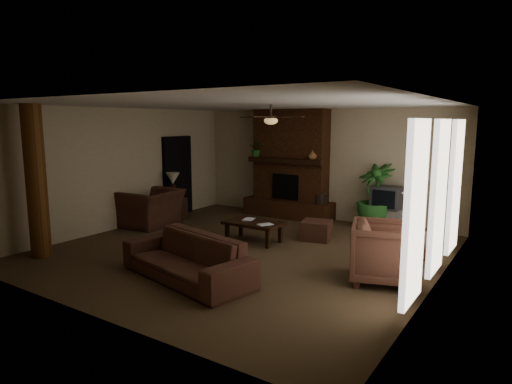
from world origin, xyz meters
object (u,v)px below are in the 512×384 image
Objects in this scene: sofa at (186,250)px; lamp_right at (411,204)px; coffee_table at (254,224)px; ottoman at (316,230)px; tv_stand at (386,219)px; log_column at (36,182)px; floor_plant at (375,211)px; side_table_right at (411,244)px; armchair_left at (151,202)px; armchair_right at (386,249)px; side_table_left at (175,208)px; lamp_left at (173,180)px; floor_vase at (320,204)px.

sofa is 4.13m from lamp_right.
coffee_table is 1.85× the size of lamp_right.
tv_stand is (0.98, 1.64, 0.05)m from ottoman.
log_column is 1.82× the size of floor_plant.
side_table_right is (3.04, 0.65, -0.10)m from coffee_table.
side_table_right is (5.90, 0.80, -0.31)m from armchair_left.
armchair_left is at bearing 92.23° from log_column.
log_column reaches higher than armchair_right.
sofa is 1.81× the size of armchair_left.
armchair_left is 1.11× the size of coffee_table.
armchair_left is at bearing -164.87° from ottoman.
side_table_left is 0.73m from lamp_left.
floor_vase is at bearing 123.87° from armchair_left.
coffee_table is at bearing -125.01° from floor_plant.
ottoman is 1.91m from tv_stand.
coffee_table is 3.04m from side_table_left.
side_table_right is at bearing 91.44° from armchair_left.
tv_stand is at bearing 49.55° from log_column.
armchair_left is 2.87m from coffee_table.
log_column reaches higher than lamp_right.
floor_plant is at bearing 54.99° from coffee_table.
tv_stand is 1.10× the size of floor_vase.
lamp_left is 1.00× the size of lamp_right.
floor_plant is at bearing 20.38° from side_table_left.
side_table_right is (5.99, -0.09, 0.00)m from side_table_left.
sofa is 2.01× the size of coffee_table.
floor_plant reaches higher than coffee_table.
floor_plant reaches higher than side_table_left.
ottoman is at bearing -137.57° from tv_stand.
ottoman is at bearing 98.82° from armchair_left.
tv_stand is (1.98, 2.54, -0.12)m from coffee_table.
log_column is 2.11× the size of armchair_left.
side_table_left is 5.98m from lamp_right.
log_column is 6.84m from lamp_right.
side_table_left reaches higher than coffee_table.
sofa reaches higher than tv_stand.
lamp_left is (-0.20, 3.72, -0.40)m from log_column.
lamp_right is (5.93, -0.04, 0.73)m from side_table_left.
ottoman is (-2.01, 1.70, -0.32)m from armchair_right.
armchair_left is 5.55m from tv_stand.
floor_plant reaches higher than side_table_right.
ottoman is 0.92× the size of lamp_left.
armchair_right is 1.61× the size of lamp_right.
tv_stand is (4.84, 2.69, -0.33)m from armchair_left.
armchair_right is at bearing -14.55° from side_table_left.
log_column reaches higher than armchair_left.
tv_stand is 0.31m from floor_plant.
lamp_right is at bearing -17.46° from armchair_right.
floor_plant is 5.00m from side_table_left.
side_table_right is (5.79, 3.66, -1.12)m from log_column.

